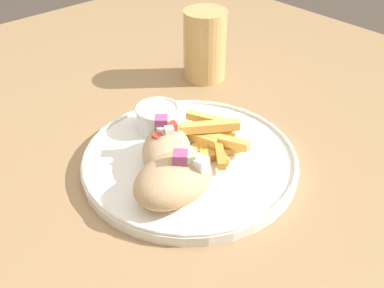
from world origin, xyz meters
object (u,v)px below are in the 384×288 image
(sauce_ramekin, at_px, (158,116))
(water_glass, at_px, (205,48))
(fries_pile, at_px, (209,140))
(plate, at_px, (192,158))
(pita_sandwich_far, at_px, (167,151))
(pita_sandwich_near, at_px, (174,179))

(sauce_ramekin, xyz_separation_m, water_glass, (0.18, 0.09, 0.02))
(water_glass, bearing_deg, fries_pile, -131.91)
(plate, bearing_deg, water_glass, 42.79)
(plate, height_order, fries_pile, fries_pile)
(pita_sandwich_far, relative_size, sauce_ramekin, 1.87)
(pita_sandwich_near, height_order, pita_sandwich_far, pita_sandwich_near)
(pita_sandwich_near, bearing_deg, sauce_ramekin, 53.71)
(pita_sandwich_far, distance_m, water_glass, 0.28)
(sauce_ramekin, relative_size, water_glass, 0.53)
(plate, relative_size, sauce_ramekin, 4.48)
(plate, relative_size, pita_sandwich_far, 2.39)
(plate, height_order, pita_sandwich_far, pita_sandwich_far)
(plate, bearing_deg, pita_sandwich_far, 167.33)
(fries_pile, bearing_deg, sauce_ramekin, 103.84)
(pita_sandwich_far, bearing_deg, water_glass, -13.42)
(sauce_ramekin, bearing_deg, pita_sandwich_far, -121.02)
(pita_sandwich_near, height_order, fries_pile, pita_sandwich_near)
(fries_pile, distance_m, water_glass, 0.24)
(pita_sandwich_near, height_order, water_glass, water_glass)
(pita_sandwich_near, relative_size, pita_sandwich_far, 0.93)
(pita_sandwich_near, xyz_separation_m, fries_pile, (0.10, 0.04, -0.01))
(pita_sandwich_near, bearing_deg, plate, 27.23)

